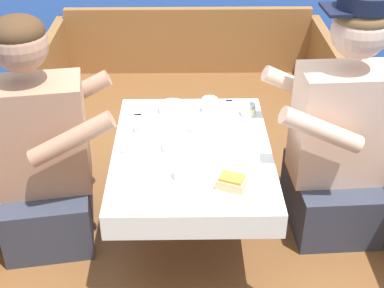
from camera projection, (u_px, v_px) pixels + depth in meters
The scene contains 21 objects.
boat_deck at pixel (192, 270), 2.44m from camera, with size 1.80×3.63×0.35m, color brown.
bow_coaming at pixel (188, 41), 3.73m from camera, with size 1.68×0.06×0.46m, color #936033.
cockpit_table at pixel (192, 157), 2.21m from camera, with size 0.65×0.86×0.44m.
person_port at pixel (41, 155), 2.20m from camera, with size 0.57×0.51×1.00m.
person_starboard at pixel (340, 139), 2.24m from camera, with size 0.54×0.46×1.06m.
plate_sandwich at pixel (231, 188), 1.95m from camera, with size 0.17×0.17×0.01m.
plate_bread at pixel (226, 146), 2.19m from camera, with size 0.17×0.17×0.01m.
sandwich at pixel (232, 182), 1.93m from camera, with size 0.12×0.11×0.05m.
bowl_port_near at pixel (180, 144), 2.17m from camera, with size 0.15×0.15×0.04m.
bowl_starboard_near at pixel (172, 108), 2.43m from camera, with size 0.12×0.12×0.04m.
bowl_center_far at pixel (198, 129), 2.27m from camera, with size 0.11×0.11×0.04m.
bowl_port_far at pixel (149, 126), 2.29m from camera, with size 0.13×0.13×0.04m.
coffee_cup_port at pixel (185, 171), 1.99m from camera, with size 0.11×0.08×0.07m.
coffee_cup_starboard at pixel (210, 105), 2.42m from camera, with size 0.10×0.07×0.07m.
tin_can at pixel (248, 110), 2.40m from camera, with size 0.07×0.07×0.05m.
utensil_spoon_port at pixel (125, 157), 2.12m from camera, with size 0.04×0.17×0.01m.
utensil_knife_starboard at pixel (243, 133), 2.28m from camera, with size 0.13×0.13×0.00m.
utensil_spoon_center at pixel (176, 191), 1.94m from camera, with size 0.05×0.17×0.01m.
utensil_knife_port at pixel (127, 136), 2.26m from camera, with size 0.10×0.15×0.00m.
utensil_fork_port at pixel (149, 116), 2.41m from camera, with size 0.17×0.04×0.00m.
utensil_fork_starboard at pixel (219, 102), 2.52m from camera, with size 0.17×0.05×0.00m.
Camera 1 is at (-0.03, -1.75, 1.97)m, focal length 50.00 mm.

